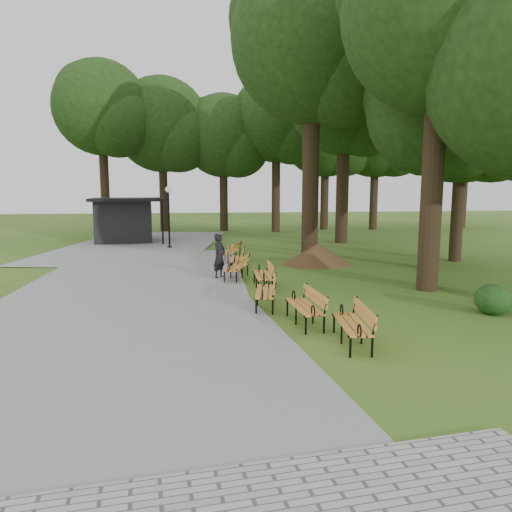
{
  "coord_description": "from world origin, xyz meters",
  "views": [
    {
      "loc": [
        -1.86,
        -14.25,
        3.37
      ],
      "look_at": [
        0.23,
        1.27,
        1.1
      ],
      "focal_mm": 33.3,
      "sensor_mm": 36.0,
      "label": 1
    }
  ],
  "objects": [
    {
      "name": "dirt_mound",
      "position": [
        3.58,
        5.9,
        0.45
      ],
      "size": [
        2.59,
        2.59,
        0.91
      ],
      "primitive_type": "cone",
      "color": "#47301C",
      "rests_on": "ground"
    },
    {
      "name": "lawn_tree_2",
      "position": [
        3.8,
        8.17,
        10.01
      ],
      "size": [
        7.6,
        7.6,
        13.89
      ],
      "color": "black",
      "rests_on": "ground"
    },
    {
      "name": "bench_5",
      "position": [
        -0.07,
        4.99,
        0.44
      ],
      "size": [
        0.87,
        1.97,
        0.88
      ],
      "primitive_type": null,
      "rotation": [
        0.0,
        0.0,
        -1.7
      ],
      "color": "orange",
      "rests_on": "ground"
    },
    {
      "name": "bench_3",
      "position": [
        0.46,
        1.27,
        0.44
      ],
      "size": [
        0.73,
        1.93,
        0.88
      ],
      "primitive_type": null,
      "rotation": [
        0.0,
        0.0,
        -1.62
      ],
      "color": "orange",
      "rests_on": "ground"
    },
    {
      "name": "shrub_2",
      "position": [
        6.07,
        -2.85,
        0.0
      ],
      "size": [
        0.96,
        0.96,
        0.82
      ],
      "primitive_type": "ellipsoid",
      "color": "#193D14",
      "rests_on": "ground"
    },
    {
      "name": "bench_1",
      "position": [
        0.86,
        -3.08,
        0.44
      ],
      "size": [
        0.76,
        1.94,
        0.88
      ],
      "primitive_type": null,
      "rotation": [
        0.0,
        0.0,
        -1.51
      ],
      "color": "orange",
      "rests_on": "ground"
    },
    {
      "name": "lawn_tree_1",
      "position": [
        7.87,
        4.39,
        6.42
      ],
      "size": [
        5.33,
        5.33,
        9.13
      ],
      "color": "black",
      "rests_on": "ground"
    },
    {
      "name": "path",
      "position": [
        -4.0,
        3.0,
        0.03
      ],
      "size": [
        12.0,
        38.0,
        0.06
      ],
      "primitive_type": "cube",
      "color": "gray",
      "rests_on": "ground"
    },
    {
      "name": "lawn_tree_0",
      "position": [
        5.83,
        0.29,
        8.62
      ],
      "size": [
        6.14,
        6.14,
        11.77
      ],
      "color": "black",
      "rests_on": "ground"
    },
    {
      "name": "lamp_post",
      "position": [
        -3.14,
        12.45,
        2.43
      ],
      "size": [
        0.32,
        0.32,
        3.42
      ],
      "color": "black",
      "rests_on": "ground"
    },
    {
      "name": "lawn_tree_5",
      "position": [
        10.16,
        6.03,
        6.66
      ],
      "size": [
        6.26,
        6.26,
        9.81
      ],
      "color": "black",
      "rests_on": "ground"
    },
    {
      "name": "lawn_tree_4",
      "position": [
        7.21,
        13.81,
        8.56
      ],
      "size": [
        6.73,
        6.73,
        12.0
      ],
      "color": "black",
      "rests_on": "ground"
    },
    {
      "name": "tree_backdrop",
      "position": [
        6.28,
        22.53,
        8.3
      ],
      "size": [
        36.33,
        9.2,
        16.61
      ],
      "primitive_type": null,
      "color": "black",
      "rests_on": "ground"
    },
    {
      "name": "bench_4",
      "position": [
        -0.27,
        2.96,
        0.44
      ],
      "size": [
        1.27,
        2.0,
        0.88
      ],
      "primitive_type": null,
      "rotation": [
        0.0,
        0.0,
        -1.93
      ],
      "color": "orange",
      "rests_on": "ground"
    },
    {
      "name": "ground",
      "position": [
        0.0,
        0.0,
        0.0
      ],
      "size": [
        100.0,
        100.0,
        0.0
      ],
      "primitive_type": "plane",
      "color": "#3A601B",
      "rests_on": "ground"
    },
    {
      "name": "person",
      "position": [
        -0.88,
        3.19,
        0.84
      ],
      "size": [
        0.69,
        0.73,
        1.68
      ],
      "primitive_type": "imported",
      "rotation": [
        0.0,
        0.0,
        0.92
      ],
      "color": "black",
      "rests_on": "ground"
    },
    {
      "name": "bench_0",
      "position": [
        1.52,
        -4.7,
        0.44
      ],
      "size": [
        0.82,
        1.95,
        0.88
      ],
      "primitive_type": null,
      "rotation": [
        0.0,
        0.0,
        -1.67
      ],
      "color": "orange",
      "rests_on": "ground"
    },
    {
      "name": "bench_6",
      "position": [
        -0.2,
        7.18,
        0.44
      ],
      "size": [
        1.36,
        2.0,
        0.88
      ],
      "primitive_type": null,
      "rotation": [
        0.0,
        0.0,
        -1.99
      ],
      "color": "orange",
      "rests_on": "ground"
    },
    {
      "name": "bench_2",
      "position": [
        0.15,
        -1.26,
        0.44
      ],
      "size": [
        0.96,
        1.98,
        0.88
      ],
      "primitive_type": null,
      "rotation": [
        0.0,
        0.0,
        -1.75
      ],
      "color": "orange",
      "rests_on": "ground"
    },
    {
      "name": "kiosk",
      "position": [
        -6.02,
        15.77,
        1.36
      ],
      "size": [
        4.67,
        4.15,
        2.73
      ],
      "primitive_type": null,
      "rotation": [
        0.0,
        0.0,
        0.09
      ],
      "color": "black",
      "rests_on": "ground"
    }
  ]
}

